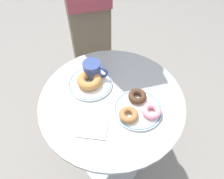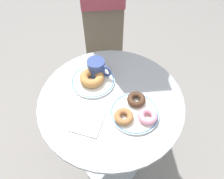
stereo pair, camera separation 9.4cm
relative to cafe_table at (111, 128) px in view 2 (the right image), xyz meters
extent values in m
cube|color=gray|center=(0.00, 0.00, -0.48)|extent=(7.00, 7.00, 0.02)
cylinder|color=#999EA3|center=(0.00, 0.00, 0.26)|extent=(0.65, 0.65, 0.02)
cylinder|color=#999EA3|center=(0.00, 0.00, -0.10)|extent=(0.06, 0.06, 0.70)
cylinder|color=#999EA3|center=(0.00, 0.00, -0.46)|extent=(0.39, 0.39, 0.03)
cylinder|color=white|center=(-0.13, 0.04, 0.27)|extent=(0.21, 0.21, 0.01)
torus|color=#3D75BC|center=(-0.13, 0.04, 0.27)|extent=(0.20, 0.20, 0.01)
cylinder|color=white|center=(0.13, -0.01, 0.27)|extent=(0.21, 0.21, 0.01)
torus|color=#3D75BC|center=(0.13, -0.01, 0.27)|extent=(0.20, 0.20, 0.01)
torus|color=#BC7F42|center=(-0.13, 0.03, 0.30)|extent=(0.16, 0.16, 0.04)
torus|color=pink|center=(0.18, -0.01, 0.29)|extent=(0.10, 0.10, 0.03)
torus|color=#422819|center=(0.10, 0.04, 0.29)|extent=(0.10, 0.10, 0.03)
torus|color=#A36B3D|center=(0.10, -0.06, 0.29)|extent=(0.11, 0.11, 0.03)
cube|color=white|center=(-0.02, -0.15, 0.27)|extent=(0.15, 0.16, 0.01)
cylinder|color=#334784|center=(-0.14, 0.09, 0.31)|extent=(0.08, 0.08, 0.09)
torus|color=#334784|center=(-0.09, 0.09, 0.31)|extent=(0.07, 0.02, 0.07)
cube|color=brown|center=(-0.37, 0.47, -0.01)|extent=(0.38, 0.40, 0.93)
camera|label=1|loc=(0.23, -0.52, 1.04)|focal=34.52mm
camera|label=2|loc=(0.31, -0.48, 1.04)|focal=34.52mm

